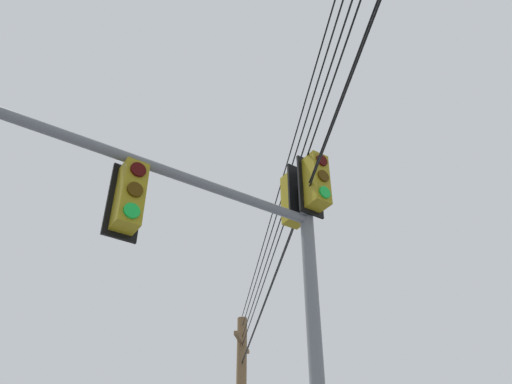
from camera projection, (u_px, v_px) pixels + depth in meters
signal_mast_assembly at (263, 266)px, 6.98m from camera, size 0.97×5.33×7.10m
overhead_wire_span at (316, 119)px, 7.68m from camera, size 19.99×10.75×2.36m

